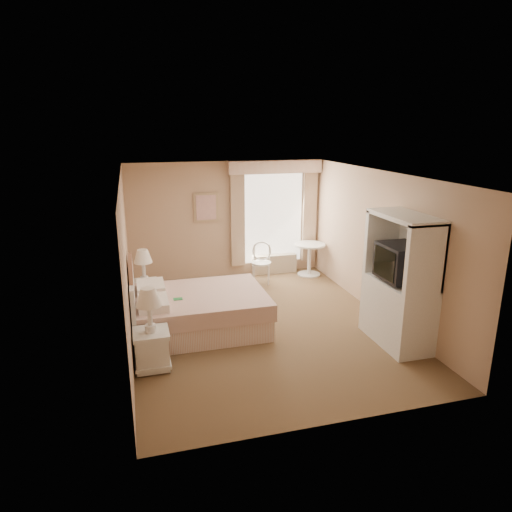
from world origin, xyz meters
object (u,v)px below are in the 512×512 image
object	(u,v)px
armoire	(399,291)
nightstand_near	(151,339)
cafe_chair	(261,259)
bed	(194,310)
round_table	(309,254)
nightstand_far	(145,287)

from	to	relation	value
armoire	nightstand_near	bearing A→B (deg)	177.24
cafe_chair	bed	bearing A→B (deg)	-110.17
round_table	armoire	xyz separation A→B (m)	(0.06, -3.41, 0.35)
nightstand_far	cafe_chair	bearing A→B (deg)	19.92
bed	round_table	bearing A→B (deg)	37.07
nightstand_near	bed	bearing A→B (deg)	56.08
round_table	armoire	world-z (taller)	armoire
cafe_chair	armoire	size ratio (longest dim) A/B	0.43
cafe_chair	armoire	distance (m)	3.49
bed	nightstand_far	world-z (taller)	bed
nightstand_near	armoire	xyz separation A→B (m)	(3.65, -0.18, 0.39)
bed	armoire	world-z (taller)	armoire
bed	nightstand_far	xyz separation A→B (m)	(-0.72, 1.13, 0.07)
nightstand_near	armoire	distance (m)	3.68
nightstand_near	cafe_chair	distance (m)	3.93
nightstand_near	nightstand_far	distance (m)	2.20
nightstand_far	cafe_chair	world-z (taller)	nightstand_far
nightstand_near	round_table	xyz separation A→B (m)	(3.59, 3.24, 0.04)
armoire	bed	bearing A→B (deg)	157.00
nightstand_far	round_table	size ratio (longest dim) A/B	1.53
round_table	bed	bearing A→B (deg)	-142.93
bed	round_table	world-z (taller)	bed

